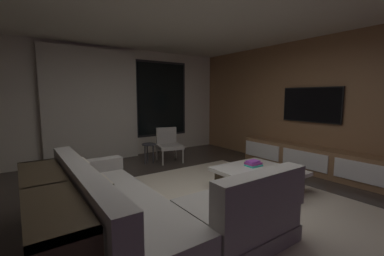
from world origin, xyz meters
The scene contains 13 objects.
floor centered at (0.00, 0.00, 0.00)m, with size 9.20×9.20×0.00m, color #332B26.
back_wall_with_window centered at (-0.06, 3.62, 1.34)m, with size 6.60×0.30×2.70m.
media_wall centered at (3.06, 0.00, 1.35)m, with size 0.12×7.80×2.70m.
ceiling centered at (0.00, 0.00, 2.70)m, with size 8.20×8.20×0.00m, color beige.
area_rug centered at (0.35, -0.10, 0.01)m, with size 3.20×3.80×0.01m, color beige.
sectional_couch centered at (-0.94, -0.20, 0.29)m, with size 1.98×2.50×0.82m.
coffee_table centered at (1.10, 0.00, 0.19)m, with size 1.16×1.16×0.36m.
book_stack_on_coffee_table centered at (1.19, 0.19, 0.40)m, with size 0.26×0.21×0.09m.
accent_chair_near_window centered at (0.89, 2.53, 0.43)m, with size 0.65×0.66×0.78m.
side_stool centered at (0.40, 2.56, 0.37)m, with size 0.32×0.32×0.46m.
media_console centered at (2.77, 0.05, 0.25)m, with size 0.46×3.10×0.52m.
mounted_tv centered at (2.95, 0.25, 1.35)m, with size 0.05×1.24×0.71m.
console_table_behind_couch centered at (-1.85, -0.07, 0.41)m, with size 0.40×2.10×0.74m.
Camera 1 is at (-2.05, -2.60, 1.52)m, focal length 23.74 mm.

